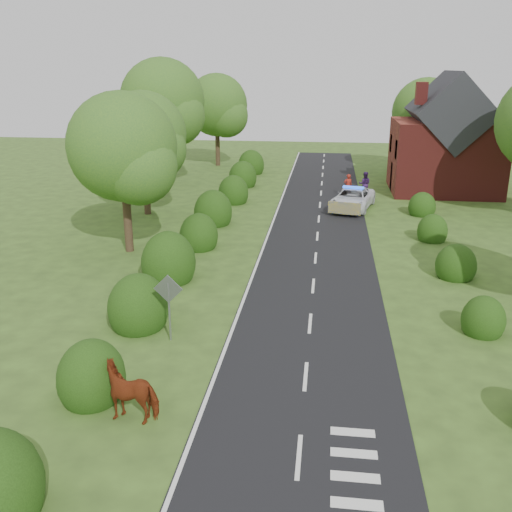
# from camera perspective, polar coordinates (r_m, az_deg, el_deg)

# --- Properties ---
(ground) EXTENTS (120.00, 120.00, 0.00)m
(ground) POSITION_cam_1_polar(r_m,az_deg,el_deg) (18.79, 4.98, -11.95)
(ground) COLOR #364C1F
(road) EXTENTS (6.00, 70.00, 0.02)m
(road) POSITION_cam_1_polar(r_m,az_deg,el_deg) (32.62, 6.11, 1.47)
(road) COLOR black
(road) RESTS_ON ground
(road_markings) EXTENTS (4.96, 70.00, 0.01)m
(road_markings) POSITION_cam_1_polar(r_m,az_deg,el_deg) (30.70, 3.04, 0.49)
(road_markings) COLOR white
(road_markings) RESTS_ON road
(hedgerow_left) EXTENTS (2.75, 50.41, 3.00)m
(hedgerow_left) POSITION_cam_1_polar(r_m,az_deg,el_deg) (30.05, -6.50, 1.44)
(hedgerow_left) COLOR #1F3B0F
(hedgerow_left) RESTS_ON ground
(hedgerow_right) EXTENTS (2.10, 45.78, 2.10)m
(hedgerow_right) POSITION_cam_1_polar(r_m,az_deg,el_deg) (29.49, 18.88, -0.20)
(hedgerow_right) COLOR #1F3B0F
(hedgerow_right) RESTS_ON ground
(tree_left_a) EXTENTS (5.74, 5.60, 8.38)m
(tree_left_a) POSITION_cam_1_polar(r_m,az_deg,el_deg) (30.15, -12.84, 10.11)
(tree_left_a) COLOR #332316
(tree_left_a) RESTS_ON ground
(tree_left_b) EXTENTS (5.74, 5.60, 8.07)m
(tree_left_b) POSITION_cam_1_polar(r_m,az_deg,el_deg) (38.17, -10.91, 11.46)
(tree_left_b) COLOR #332316
(tree_left_b) RESTS_ON ground
(tree_left_c) EXTENTS (6.97, 6.80, 10.22)m
(tree_left_c) POSITION_cam_1_polar(r_m,az_deg,el_deg) (47.96, -9.01, 14.72)
(tree_left_c) COLOR #332316
(tree_left_c) RESTS_ON ground
(tree_left_d) EXTENTS (6.15, 6.00, 8.89)m
(tree_left_d) POSITION_cam_1_polar(r_m,az_deg,el_deg) (57.19, -3.70, 14.58)
(tree_left_d) COLOR #332316
(tree_left_d) RESTS_ON ground
(tree_right_c) EXTENTS (6.15, 6.00, 8.58)m
(tree_right_c) POSITION_cam_1_polar(r_m,az_deg,el_deg) (54.93, 16.89, 13.38)
(tree_right_c) COLOR #332316
(tree_right_c) RESTS_ON ground
(road_sign) EXTENTS (1.06, 0.08, 2.53)m
(road_sign) POSITION_cam_1_polar(r_m,az_deg,el_deg) (20.56, -8.74, -4.17)
(road_sign) COLOR gray
(road_sign) RESTS_ON ground
(house) EXTENTS (8.00, 7.40, 9.17)m
(house) POSITION_cam_1_polar(r_m,az_deg,el_deg) (47.43, 18.47, 10.64)
(house) COLOR maroon
(house) RESTS_ON ground
(cow) EXTENTS (1.99, 1.10, 1.39)m
(cow) POSITION_cam_1_polar(r_m,az_deg,el_deg) (16.93, -12.16, -13.30)
(cow) COLOR #5B190E
(cow) RESTS_ON ground
(police_van) EXTENTS (3.58, 5.66, 1.60)m
(police_van) POSITION_cam_1_polar(r_m,az_deg,el_deg) (40.32, 9.65, 5.66)
(police_van) COLOR white
(police_van) RESTS_ON ground
(pedestrian_red) EXTENTS (0.72, 0.55, 1.76)m
(pedestrian_red) POSITION_cam_1_polar(r_m,az_deg,el_deg) (44.03, 9.18, 6.96)
(pedestrian_red) COLOR maroon
(pedestrian_red) RESTS_ON ground
(pedestrian_purple) EXTENTS (0.94, 0.75, 1.86)m
(pedestrian_purple) POSITION_cam_1_polar(r_m,az_deg,el_deg) (44.62, 10.81, 7.09)
(pedestrian_purple) COLOR #371B4F
(pedestrian_purple) RESTS_ON ground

